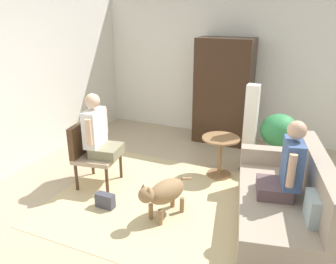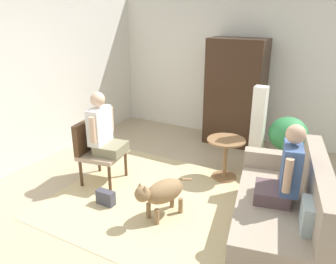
{
  "view_description": "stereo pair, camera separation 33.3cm",
  "coord_description": "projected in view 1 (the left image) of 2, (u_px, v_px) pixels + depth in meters",
  "views": [
    {
      "loc": [
        1.36,
        -3.36,
        2.36
      ],
      "look_at": [
        -0.16,
        0.05,
        0.98
      ],
      "focal_mm": 35.79,
      "sensor_mm": 36.0,
      "label": 1
    },
    {
      "loc": [
        1.66,
        -3.21,
        2.36
      ],
      "look_at": [
        -0.16,
        0.05,
        0.98
      ],
      "focal_mm": 35.79,
      "sensor_mm": 36.0,
      "label": 2
    }
  ],
  "objects": [
    {
      "name": "ground_plane",
      "position": [
        178.0,
        208.0,
        4.22
      ],
      "size": [
        6.81,
        6.81,
        0.0
      ],
      "primitive_type": "plane",
      "color": "tan"
    },
    {
      "name": "back_wall",
      "position": [
        238.0,
        68.0,
        6.24
      ],
      "size": [
        5.92,
        0.12,
        2.64
      ],
      "primitive_type": "cube",
      "color": "silver",
      "rests_on": "ground"
    },
    {
      "name": "left_wall",
      "position": [
        20.0,
        82.0,
        5.05
      ],
      "size": [
        0.12,
        6.27,
        2.64
      ],
      "primitive_type": "cube",
      "color": "silver",
      "rests_on": "ground"
    },
    {
      "name": "area_rug",
      "position": [
        169.0,
        203.0,
        4.32
      ],
      "size": [
        2.92,
        2.4,
        0.01
      ],
      "primitive_type": "cube",
      "color": "#C6B284",
      "rests_on": "ground"
    },
    {
      "name": "couch",
      "position": [
        285.0,
        204.0,
        3.74
      ],
      "size": [
        1.24,
        1.93,
        0.9
      ],
      "color": "gray",
      "rests_on": "ground"
    },
    {
      "name": "armchair",
      "position": [
        90.0,
        149.0,
        4.65
      ],
      "size": [
        0.64,
        0.67,
        0.9
      ],
      "color": "#4C331E",
      "rests_on": "ground"
    },
    {
      "name": "person_on_couch",
      "position": [
        287.0,
        167.0,
        3.56
      ],
      "size": [
        0.5,
        0.55,
        0.86
      ],
      "color": "brown"
    },
    {
      "name": "person_on_armchair",
      "position": [
        98.0,
        132.0,
        4.53
      ],
      "size": [
        0.49,
        0.56,
        0.86
      ],
      "color": "gray"
    },
    {
      "name": "round_end_table",
      "position": [
        220.0,
        152.0,
        4.91
      ],
      "size": [
        0.55,
        0.55,
        0.61
      ],
      "color": "olive",
      "rests_on": "ground"
    },
    {
      "name": "dog",
      "position": [
        164.0,
        192.0,
        3.93
      ],
      "size": [
        0.45,
        0.8,
        0.54
      ],
      "color": "olive",
      "rests_on": "ground"
    },
    {
      "name": "potted_plant",
      "position": [
        279.0,
        135.0,
        5.08
      ],
      "size": [
        0.56,
        0.56,
        0.88
      ],
      "color": "#4C5156",
      "rests_on": "ground"
    },
    {
      "name": "column_lamp",
      "position": [
        250.0,
        129.0,
        4.99
      ],
      "size": [
        0.2,
        0.2,
        1.35
      ],
      "color": "#4C4742",
      "rests_on": "ground"
    },
    {
      "name": "armoire_cabinet",
      "position": [
        224.0,
        91.0,
        6.07
      ],
      "size": [
        0.99,
        0.56,
        1.9
      ],
      "primitive_type": "cube",
      "color": "#382316",
      "rests_on": "ground"
    },
    {
      "name": "handbag",
      "position": [
        105.0,
        201.0,
        4.2
      ],
      "size": [
        0.24,
        0.11,
        0.19
      ],
      "primitive_type": "cube",
      "color": "#3F3F4C",
      "rests_on": "ground"
    }
  ]
}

